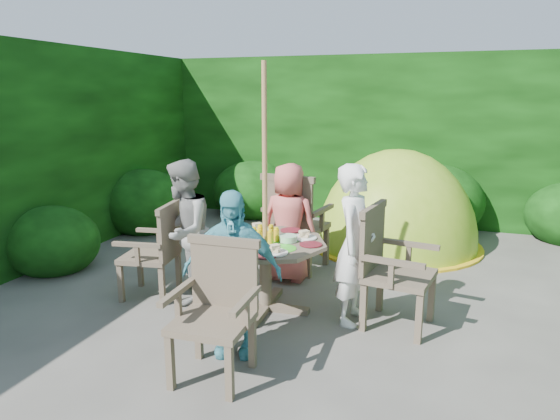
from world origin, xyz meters
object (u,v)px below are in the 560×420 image
(patio_table, at_px, (266,252))
(child_left, at_px, (184,232))
(parasol_pole, at_px, (265,192))
(child_back, at_px, (289,223))
(garden_chair_back, at_px, (294,221))
(garden_chair_front, at_px, (217,308))
(child_front, at_px, (232,273))
(dome_tent, at_px, (395,245))
(garden_chair_left, at_px, (157,249))
(garden_chair_right, at_px, (390,265))
(child_right, at_px, (355,245))

(patio_table, xyz_separation_m, child_left, (-0.80, -0.04, 0.13))
(parasol_pole, bearing_deg, child_back, 92.91)
(garden_chair_back, bearing_deg, garden_chair_front, 101.54)
(garden_chair_back, relative_size, child_left, 0.78)
(child_front, relative_size, dome_tent, 0.49)
(child_back, height_order, dome_tent, dome_tent)
(garden_chair_left, bearing_deg, child_back, 119.39)
(patio_table, distance_m, child_left, 0.81)
(garden_chair_front, bearing_deg, garden_chair_left, 135.60)
(child_front, bearing_deg, garden_chair_left, 131.89)
(child_back, xyz_separation_m, dome_tent, (0.93, 1.63, -0.62))
(patio_table, bearing_deg, garden_chair_left, -177.50)
(parasol_pole, relative_size, dome_tent, 0.85)
(patio_table, bearing_deg, child_back, 93.18)
(child_left, bearing_deg, garden_chair_left, -104.07)
(parasol_pole, height_order, garden_chair_right, parasol_pole)
(child_front, bearing_deg, dome_tent, 60.58)
(parasol_pole, bearing_deg, garden_chair_right, 3.86)
(garden_chair_left, xyz_separation_m, child_left, (0.30, 0.01, 0.20))
(parasol_pole, distance_m, garden_chair_right, 1.24)
(garden_chair_back, bearing_deg, patio_table, 102.19)
(parasol_pole, height_order, garden_chair_back, parasol_pole)
(parasol_pole, distance_m, child_back, 0.93)
(patio_table, xyz_separation_m, garden_chair_back, (-0.08, 1.08, 0.02))
(garden_chair_left, bearing_deg, child_front, 47.41)
(garden_chair_right, height_order, child_left, child_left)
(parasol_pole, bearing_deg, child_front, -87.09)
(patio_table, distance_m, parasol_pole, 0.55)
(child_back, relative_size, dome_tent, 0.48)
(patio_table, bearing_deg, child_front, -87.37)
(garden_chair_back, distance_m, child_front, 1.89)
(garden_chair_front, distance_m, child_left, 1.37)
(garden_chair_back, bearing_deg, garden_chair_right, 147.16)
(garden_chair_right, height_order, garden_chair_back, garden_chair_back)
(parasol_pole, xyz_separation_m, dome_tent, (0.89, 2.43, -1.10))
(garden_chair_left, xyz_separation_m, child_back, (1.06, 0.85, 0.15))
(garden_chair_back, xyz_separation_m, child_right, (0.87, -1.04, 0.12))
(garden_chair_back, bearing_deg, parasol_pole, 101.99)
(child_left, distance_m, child_back, 1.13)
(garden_chair_front, height_order, child_right, child_right)
(child_back, bearing_deg, garden_chair_left, 43.44)
(child_right, bearing_deg, garden_chair_back, 46.89)
(patio_table, distance_m, child_back, 0.80)
(garden_chair_front, relative_size, child_left, 0.68)
(child_left, bearing_deg, parasol_pole, 77.58)
(child_front, bearing_deg, child_left, 123.17)
(garden_chair_left, xyz_separation_m, child_front, (1.14, -0.75, 0.16))
(child_back, bearing_deg, child_right, 142.74)
(child_right, height_order, child_left, child_right)
(garden_chair_back, height_order, child_left, child_left)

